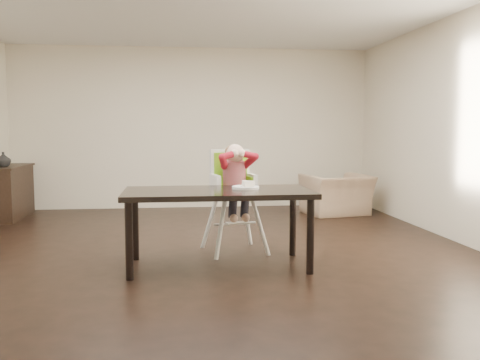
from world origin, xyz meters
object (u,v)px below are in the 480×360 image
object	(u,v)px
high_chair	(234,176)
sideboard	(10,192)
armchair	(337,188)
dining_table	(218,198)

from	to	relation	value
high_chair	sideboard	world-z (taller)	high_chair
armchair	sideboard	xyz separation A→B (m)	(-4.98, 0.26, -0.02)
armchair	sideboard	size ratio (longest dim) A/B	0.76
dining_table	high_chair	xyz separation A→B (m)	(0.22, 0.65, 0.16)
dining_table	sideboard	xyz separation A→B (m)	(-2.88, 3.23, -0.27)
dining_table	high_chair	distance (m)	0.70
dining_table	sideboard	distance (m)	4.34
armchair	high_chair	bearing A→B (deg)	39.96
high_chair	sideboard	distance (m)	4.06
dining_table	armchair	size ratio (longest dim) A/B	1.88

